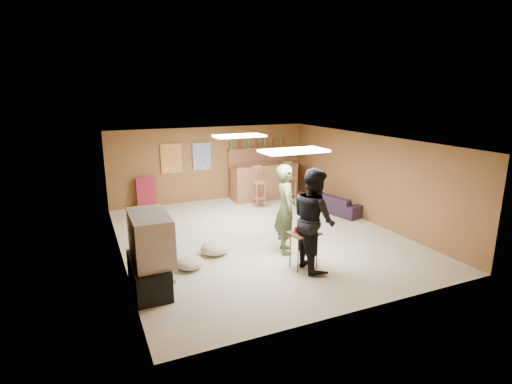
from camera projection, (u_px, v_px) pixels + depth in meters
name	position (u px, v px, depth m)	size (l,w,h in m)	color
ground	(260.00, 236.00, 9.12)	(7.00, 7.00, 0.00)	#BCAF8F
ceiling	(260.00, 140.00, 8.58)	(6.00, 7.00, 0.02)	silver
wall_back	(211.00, 164.00, 11.95)	(6.00, 0.02, 2.20)	brown
wall_front	(360.00, 243.00, 5.75)	(6.00, 0.02, 2.20)	brown
wall_left	(118.00, 205.00, 7.67)	(0.02, 7.00, 2.20)	brown
wall_right	(368.00, 178.00, 10.03)	(0.02, 7.00, 2.20)	brown
tv_stand	(149.00, 275.00, 6.66)	(0.55, 1.30, 0.50)	black
dvd_box	(162.00, 278.00, 6.78)	(0.35, 0.50, 0.08)	#B2B2B7
tv_body	(150.00, 238.00, 6.53)	(0.60, 1.10, 0.80)	#B2B2B7
tv_screen	(169.00, 235.00, 6.65)	(0.02, 0.95, 0.65)	navy
bar_counter	(264.00, 181.00, 12.19)	(2.00, 0.60, 1.10)	brown
bar_lip	(268.00, 165.00, 11.83)	(2.10, 0.12, 0.05)	#3B2513
bar_shelf	(258.00, 148.00, 12.35)	(2.00, 0.18, 0.05)	brown
bar_backing	(258.00, 158.00, 12.45)	(2.00, 0.14, 0.60)	brown
poster_left	(171.00, 159.00, 11.38)	(0.60, 0.03, 0.85)	#BF3F26
poster_right	(202.00, 157.00, 11.74)	(0.55, 0.03, 0.80)	#334C99
folding_chair_stack	(146.00, 193.00, 11.15)	(0.50, 0.14, 0.90)	maroon
ceiling_panel_front	(294.00, 151.00, 7.26)	(1.20, 0.60, 0.04)	white
ceiling_panel_back	(239.00, 136.00, 9.65)	(1.20, 0.60, 0.04)	white
person_olive	(286.00, 209.00, 8.04)	(0.67, 0.44, 1.83)	#4A5732
person_black	(314.00, 219.00, 7.29)	(0.92, 0.72, 1.90)	black
sofa	(335.00, 203.00, 10.93)	(1.71, 0.67, 0.50)	black
tray_table	(303.00, 250.00, 7.43)	(0.54, 0.43, 0.70)	#3B2513
cup_red_near	(296.00, 230.00, 7.34)	(0.08, 0.08, 0.11)	red
cup_red_far	(309.00, 231.00, 7.28)	(0.07, 0.07, 0.10)	red
cup_blue	(309.00, 227.00, 7.47)	(0.09, 0.09, 0.12)	#1738A0
bar_stool_left	(259.00, 188.00, 11.30)	(0.36, 0.36, 1.14)	brown
bar_stool_right	(290.00, 181.00, 11.85)	(0.40, 0.40, 1.26)	brown
cushion_near_tv	(215.00, 248.00, 8.11)	(0.58, 0.58, 0.26)	#C0AE88
cushion_mid	(212.00, 249.00, 8.11)	(0.47, 0.47, 0.21)	#C0AE88
cushion_far	(190.00, 263.00, 7.44)	(0.51, 0.51, 0.23)	#C0AE88
bottle_row	(257.00, 143.00, 12.27)	(1.76, 0.08, 0.26)	#3F7233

